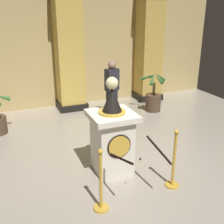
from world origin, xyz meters
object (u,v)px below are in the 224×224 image
potted_palm_right (153,99)px  pedestal_clock (112,136)px  stanchion_near (101,189)px  stanchion_far (173,167)px  bystander_guest (112,88)px

potted_palm_right → pedestal_clock: bearing=-132.3°
pedestal_clock → stanchion_near: bearing=-120.8°
pedestal_clock → stanchion_far: bearing=-47.4°
stanchion_near → potted_palm_right: (3.00, 3.63, 0.02)m
stanchion_near → potted_palm_right: potted_palm_right is taller
pedestal_clock → bystander_guest: size_ratio=1.13×
stanchion_far → potted_palm_right: size_ratio=0.88×
stanchion_near → bystander_guest: bystander_guest is taller
stanchion_near → potted_palm_right: 4.71m
stanchion_far → bystander_guest: bearing=85.3°
stanchion_far → bystander_guest: 3.53m
potted_palm_right → bystander_guest: 1.45m
stanchion_near → bystander_guest: 3.97m
stanchion_near → stanchion_far: stanchion_far is taller
pedestal_clock → bystander_guest: (1.07, 2.64, 0.14)m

